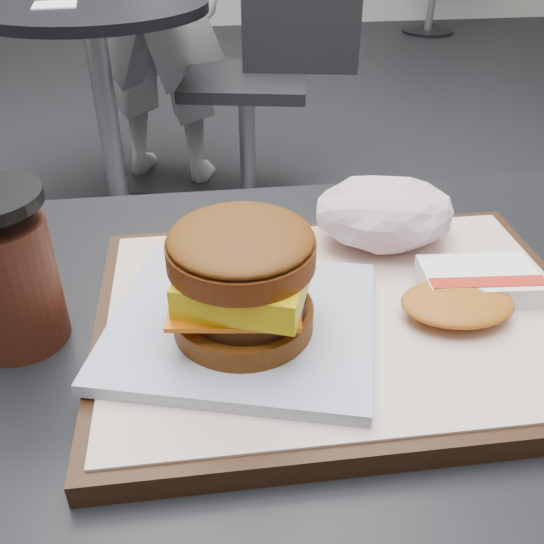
{
  "coord_description": "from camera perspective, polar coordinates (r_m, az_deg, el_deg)",
  "views": [
    {
      "loc": [
        -0.06,
        -0.33,
        1.07
      ],
      "look_at": [
        -0.02,
        0.03,
        0.83
      ],
      "focal_mm": 40.0,
      "sensor_mm": 36.0,
      "label": 1
    }
  ],
  "objects": [
    {
      "name": "napkin",
      "position": [
        1.98,
        -19.76,
        22.6
      ],
      "size": [
        0.13,
        0.13,
        0.0
      ],
      "primitive_type": "cube",
      "rotation": [
        0.0,
        0.0,
        0.1
      ],
      "color": "white",
      "rests_on": "neighbor_table"
    },
    {
      "name": "neighbor_chair",
      "position": [
        2.2,
        -0.64,
        18.89
      ],
      "size": [
        0.63,
        0.49,
        0.88
      ],
      "color": "#99999E",
      "rests_on": "ground"
    },
    {
      "name": "serving_tray",
      "position": [
        0.48,
        6.62,
        -4.36
      ],
      "size": [
        0.38,
        0.28,
        0.02
      ],
      "color": "black",
      "rests_on": "customer_table"
    },
    {
      "name": "customer_table",
      "position": [
        0.59,
        2.34,
        -22.2
      ],
      "size": [
        0.8,
        0.6,
        0.77
      ],
      "color": "#A5A5AA",
      "rests_on": "ground"
    },
    {
      "name": "breakfast_sandwich",
      "position": [
        0.42,
        -2.77,
        -1.73
      ],
      "size": [
        0.23,
        0.21,
        0.09
      ],
      "color": "silver",
      "rests_on": "serving_tray"
    },
    {
      "name": "crumpled_wrapper",
      "position": [
        0.55,
        10.61,
        5.47
      ],
      "size": [
        0.13,
        0.1,
        0.06
      ],
      "primitive_type": null,
      "color": "silver",
      "rests_on": "serving_tray"
    },
    {
      "name": "coffee_cup",
      "position": [
        0.48,
        -23.68,
        -0.38
      ],
      "size": [
        0.08,
        0.08,
        0.12
      ],
      "color": "#3E180E",
      "rests_on": "customer_table"
    },
    {
      "name": "neighbor_table",
      "position": [
        2.06,
        -15.87,
        17.81
      ],
      "size": [
        0.7,
        0.7,
        0.75
      ],
      "color": "black",
      "rests_on": "ground"
    },
    {
      "name": "hash_brown",
      "position": [
        0.5,
        18.07,
        -1.68
      ],
      "size": [
        0.12,
        0.09,
        0.02
      ],
      "color": "white",
      "rests_on": "serving_tray"
    }
  ]
}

